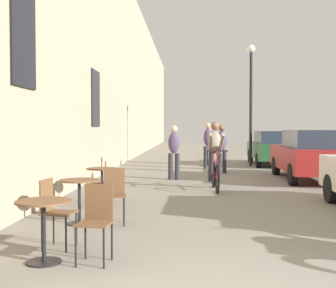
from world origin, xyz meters
The scene contains 16 objects.
building_facade_left centered at (-3.45, 14.00, 4.24)m, with size 0.54×68.00×8.48m.
cafe_table_near centered at (-2.01, 1.98, 0.52)m, with size 0.64×0.64×0.72m.
cafe_chair_near_toward_street centered at (-2.09, 2.61, 0.52)m, with size 0.43×0.43×0.89m.
cafe_chair_near_toward_wall centered at (-1.42, 2.06, 0.52)m, with size 0.42×0.42×0.89m.
cafe_table_mid centered at (-2.11, 4.05, 0.52)m, with size 0.64×0.64×0.72m.
cafe_chair_mid_toward_street centered at (-1.56, 4.13, 0.52)m, with size 0.42×0.42×0.89m.
cafe_table_far centered at (-2.15, 6.12, 0.52)m, with size 0.64×0.64×0.72m.
cafe_chair_far_toward_street centered at (-2.07, 5.57, 0.52)m, with size 0.45×0.45×0.89m.
cyclist_on_bicycle centered at (0.31, 8.28, 0.81)m, with size 0.52×1.76×1.74m.
pedestrian_near centered at (-0.80, 10.33, 0.92)m, with size 0.35×0.25×1.63m.
pedestrian_mid centered at (0.78, 12.27, 0.94)m, with size 0.38×0.30×1.66m.
pedestrian_far centered at (0.38, 13.89, 0.99)m, with size 0.35×0.26×1.75m.
pedestrian_furthest centered at (0.49, 15.50, 0.91)m, with size 0.38×0.30×1.62m.
street_lamp centered at (2.16, 15.20, 3.11)m, with size 0.32×0.32×4.90m.
parked_car_second centered at (3.28, 10.36, 0.77)m, with size 1.88×4.25×1.49m.
parked_car_third centered at (3.16, 15.73, 0.74)m, with size 1.76×4.05×1.43m.
Camera 1 is at (-0.36, -3.02, 1.55)m, focal length 47.76 mm.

